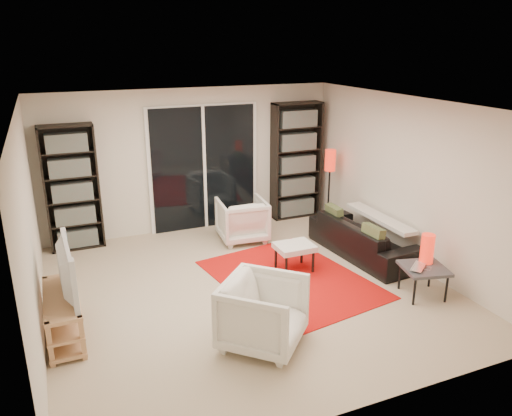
{
  "coord_description": "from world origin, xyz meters",
  "views": [
    {
      "loc": [
        -2.21,
        -5.51,
        3.13
      ],
      "look_at": [
        0.25,
        0.3,
        1.0
      ],
      "focal_mm": 35.0,
      "sensor_mm": 36.0,
      "label": 1
    }
  ],
  "objects_px": {
    "bookshelf_left": "(72,188)",
    "floor_lamp": "(330,168)",
    "sofa": "(364,238)",
    "bookshelf_right": "(296,161)",
    "armchair_front": "(263,313)",
    "armchair_back": "(242,220)",
    "side_table": "(424,270)",
    "tv_stand": "(64,315)",
    "ottoman": "(295,248)"
  },
  "relations": [
    {
      "from": "armchair_back",
      "to": "armchair_front",
      "type": "relative_size",
      "value": 0.92
    },
    {
      "from": "bookshelf_right",
      "to": "sofa",
      "type": "distance_m",
      "value": 2.15
    },
    {
      "from": "tv_stand",
      "to": "ottoman",
      "type": "distance_m",
      "value": 3.14
    },
    {
      "from": "ottoman",
      "to": "floor_lamp",
      "type": "relative_size",
      "value": 0.39
    },
    {
      "from": "armchair_front",
      "to": "bookshelf_right",
      "type": "bearing_deg",
      "value": 11.99
    },
    {
      "from": "bookshelf_right",
      "to": "side_table",
      "type": "bearing_deg",
      "value": -88.34
    },
    {
      "from": "tv_stand",
      "to": "bookshelf_left",
      "type": "bearing_deg",
      "value": 82.68
    },
    {
      "from": "side_table",
      "to": "floor_lamp",
      "type": "relative_size",
      "value": 0.48
    },
    {
      "from": "bookshelf_left",
      "to": "side_table",
      "type": "bearing_deg",
      "value": -40.58
    },
    {
      "from": "bookshelf_left",
      "to": "armchair_front",
      "type": "distance_m",
      "value": 3.98
    },
    {
      "from": "floor_lamp",
      "to": "bookshelf_left",
      "type": "bearing_deg",
      "value": 171.47
    },
    {
      "from": "armchair_front",
      "to": "side_table",
      "type": "relative_size",
      "value": 1.29
    },
    {
      "from": "tv_stand",
      "to": "armchair_front",
      "type": "relative_size",
      "value": 1.38
    },
    {
      "from": "bookshelf_right",
      "to": "sofa",
      "type": "bearing_deg",
      "value": -86.07
    },
    {
      "from": "tv_stand",
      "to": "armchair_back",
      "type": "distance_m",
      "value": 3.4
    },
    {
      "from": "floor_lamp",
      "to": "sofa",
      "type": "bearing_deg",
      "value": -97.97
    },
    {
      "from": "armchair_front",
      "to": "floor_lamp",
      "type": "distance_m",
      "value": 3.96
    },
    {
      "from": "bookshelf_right",
      "to": "ottoman",
      "type": "distance_m",
      "value": 2.45
    },
    {
      "from": "bookshelf_right",
      "to": "floor_lamp",
      "type": "xyz_separation_m",
      "value": [
        0.33,
        -0.63,
        -0.02
      ]
    },
    {
      "from": "armchair_back",
      "to": "side_table",
      "type": "height_order",
      "value": "armchair_back"
    },
    {
      "from": "armchair_front",
      "to": "tv_stand",
      "type": "bearing_deg",
      "value": 106.69
    },
    {
      "from": "armchair_back",
      "to": "side_table",
      "type": "relative_size",
      "value": 1.19
    },
    {
      "from": "bookshelf_right",
      "to": "ottoman",
      "type": "xyz_separation_m",
      "value": [
        -1.08,
        -2.09,
        -0.71
      ]
    },
    {
      "from": "armchair_back",
      "to": "armchair_front",
      "type": "distance_m",
      "value": 3.0
    },
    {
      "from": "bookshelf_left",
      "to": "ottoman",
      "type": "xyz_separation_m",
      "value": [
        2.77,
        -2.09,
        -0.63
      ]
    },
    {
      "from": "bookshelf_left",
      "to": "sofa",
      "type": "height_order",
      "value": "bookshelf_left"
    },
    {
      "from": "sofa",
      "to": "ottoman",
      "type": "height_order",
      "value": "sofa"
    },
    {
      "from": "bookshelf_left",
      "to": "tv_stand",
      "type": "distance_m",
      "value": 2.7
    },
    {
      "from": "armchair_back",
      "to": "bookshelf_right",
      "type": "bearing_deg",
      "value": -146.38
    },
    {
      "from": "armchair_back",
      "to": "floor_lamp",
      "type": "distance_m",
      "value": 1.81
    },
    {
      "from": "bookshelf_left",
      "to": "tv_stand",
      "type": "bearing_deg",
      "value": -97.32
    },
    {
      "from": "tv_stand",
      "to": "ottoman",
      "type": "bearing_deg",
      "value": 9.04
    },
    {
      "from": "bookshelf_left",
      "to": "floor_lamp",
      "type": "relative_size",
      "value": 1.44
    },
    {
      "from": "bookshelf_left",
      "to": "floor_lamp",
      "type": "distance_m",
      "value": 4.23
    },
    {
      "from": "side_table",
      "to": "bookshelf_right",
      "type": "bearing_deg",
      "value": 91.66
    },
    {
      "from": "bookshelf_right",
      "to": "armchair_back",
      "type": "distance_m",
      "value": 1.68
    },
    {
      "from": "tv_stand",
      "to": "side_table",
      "type": "xyz_separation_m",
      "value": [
        4.28,
        -0.8,
        0.1
      ]
    },
    {
      "from": "bookshelf_right",
      "to": "side_table",
      "type": "xyz_separation_m",
      "value": [
        0.1,
        -3.38,
        -0.69
      ]
    },
    {
      "from": "bookshelf_right",
      "to": "sofa",
      "type": "height_order",
      "value": "bookshelf_right"
    },
    {
      "from": "sofa",
      "to": "armchair_front",
      "type": "bearing_deg",
      "value": 119.3
    },
    {
      "from": "bookshelf_left",
      "to": "sofa",
      "type": "distance_m",
      "value": 4.52
    },
    {
      "from": "sofa",
      "to": "side_table",
      "type": "xyz_separation_m",
      "value": [
        -0.04,
        -1.38,
        0.08
      ]
    },
    {
      "from": "bookshelf_right",
      "to": "armchair_front",
      "type": "bearing_deg",
      "value": -121.79
    },
    {
      "from": "bookshelf_right",
      "to": "armchair_back",
      "type": "relative_size",
      "value": 2.75
    },
    {
      "from": "armchair_back",
      "to": "armchair_front",
      "type": "xyz_separation_m",
      "value": [
        -0.88,
        -2.86,
        0.03
      ]
    },
    {
      "from": "bookshelf_left",
      "to": "armchair_back",
      "type": "xyz_separation_m",
      "value": [
        2.51,
        -0.72,
        -0.63
      ]
    },
    {
      "from": "bookshelf_left",
      "to": "armchair_back",
      "type": "bearing_deg",
      "value": -16.0
    },
    {
      "from": "bookshelf_right",
      "to": "side_table",
      "type": "relative_size",
      "value": 3.26
    },
    {
      "from": "sofa",
      "to": "side_table",
      "type": "distance_m",
      "value": 1.38
    },
    {
      "from": "armchair_front",
      "to": "bookshelf_left",
      "type": "bearing_deg",
      "value": 68.24
    }
  ]
}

